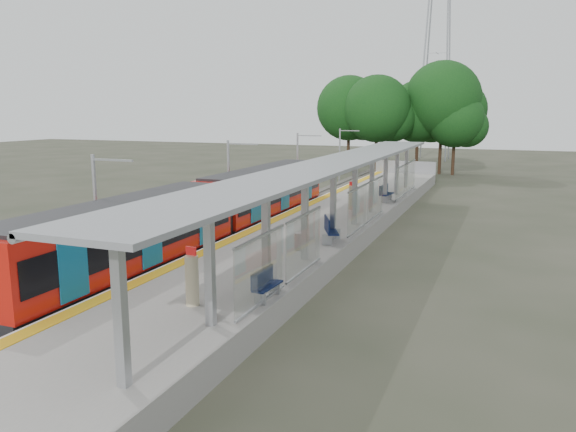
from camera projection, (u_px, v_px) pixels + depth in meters
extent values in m
plane|color=#474438|center=(113.00, 374.00, 15.56)|extent=(200.00, 200.00, 0.00)
cube|color=#59544C|center=(262.00, 224.00, 35.43)|extent=(3.00, 70.00, 0.24)
cube|color=gray|center=(330.00, 223.00, 33.73)|extent=(6.00, 50.00, 1.00)
cube|color=gold|center=(291.00, 212.00, 34.56)|extent=(0.60, 50.00, 0.02)
cube|color=#9EA0A5|center=(405.00, 167.00, 56.30)|extent=(6.00, 0.10, 1.20)
cube|color=black|center=(126.00, 273.00, 22.96)|extent=(2.50, 13.50, 0.70)
cube|color=red|center=(124.00, 235.00, 22.66)|extent=(2.65, 13.50, 2.50)
cube|color=black|center=(124.00, 234.00, 22.65)|extent=(2.72, 12.96, 1.20)
cube|color=black|center=(122.00, 203.00, 22.42)|extent=(2.40, 12.82, 0.15)
cube|color=#0C587F|center=(152.00, 241.00, 22.19)|extent=(0.04, 1.30, 2.00)
cylinder|color=black|center=(36.00, 319.00, 18.70)|extent=(2.20, 0.70, 0.70)
cube|color=black|center=(266.00, 214.00, 35.83)|extent=(2.50, 13.50, 0.70)
cube|color=red|center=(265.00, 190.00, 35.53)|extent=(2.65, 13.50, 2.50)
cube|color=black|center=(265.00, 189.00, 35.52)|extent=(2.72, 12.96, 1.20)
cube|color=black|center=(265.00, 169.00, 35.29)|extent=(2.40, 12.83, 0.15)
cube|color=#0C587F|center=(285.00, 193.00, 35.06)|extent=(0.04, 1.30, 2.00)
cylinder|color=black|center=(232.00, 234.00, 31.57)|extent=(2.20, 0.70, 0.70)
cube|color=black|center=(210.00, 212.00, 29.14)|extent=(2.30, 0.80, 2.40)
cube|color=#9EA0A5|center=(121.00, 313.00, 12.50)|extent=(0.25, 0.25, 3.50)
cube|color=#9EA0A5|center=(210.00, 267.00, 16.15)|extent=(0.25, 0.25, 3.50)
cube|color=#9EA0A5|center=(266.00, 238.00, 19.80)|extent=(0.25, 0.25, 3.50)
cube|color=#9EA0A5|center=(305.00, 218.00, 23.45)|extent=(0.25, 0.25, 3.50)
cube|color=#9EA0A5|center=(333.00, 204.00, 27.10)|extent=(0.25, 0.25, 3.50)
cube|color=#9EA0A5|center=(355.00, 193.00, 30.75)|extent=(0.25, 0.25, 3.50)
cube|color=#9EA0A5|center=(372.00, 184.00, 34.41)|extent=(0.25, 0.25, 3.50)
cube|color=#9EA0A5|center=(386.00, 177.00, 38.06)|extent=(0.25, 0.25, 3.50)
cube|color=#9EA0A5|center=(397.00, 171.00, 41.71)|extent=(0.25, 0.25, 3.50)
cube|color=#9EA0A5|center=(406.00, 166.00, 45.36)|extent=(0.25, 0.25, 3.50)
cube|color=gray|center=(338.00, 162.00, 28.73)|extent=(3.20, 38.00, 0.16)
cylinder|color=#9EA0A5|center=(309.00, 163.00, 29.31)|extent=(0.24, 38.00, 0.24)
cube|color=silver|center=(261.00, 270.00, 17.82)|extent=(0.05, 3.70, 2.20)
cube|color=silver|center=(304.00, 243.00, 21.47)|extent=(0.05, 3.70, 2.20)
cube|color=silver|center=(358.00, 209.00, 28.78)|extent=(0.05, 3.70, 2.20)
cube|color=silver|center=(375.00, 198.00, 32.43)|extent=(0.05, 3.70, 2.20)
cube|color=silver|center=(401.00, 182.00, 39.73)|extent=(0.05, 3.70, 2.20)
cube|color=silver|center=(411.00, 176.00, 43.38)|extent=(0.05, 3.70, 2.20)
cylinder|color=#382316|center=(348.00, 151.00, 66.48)|extent=(0.36, 0.36, 4.97)
sphere|color=#174714|center=(349.00, 108.00, 65.56)|extent=(7.55, 7.55, 7.55)
cylinder|color=#382316|center=(376.00, 153.00, 63.35)|extent=(0.36, 0.36, 4.91)
sphere|color=#174714|center=(377.00, 109.00, 62.44)|extent=(7.47, 7.47, 7.47)
cylinder|color=#382316|center=(417.00, 152.00, 65.41)|extent=(0.36, 0.36, 4.70)
sphere|color=#174714|center=(418.00, 112.00, 64.54)|extent=(7.14, 7.14, 7.14)
cylinder|color=#382316|center=(440.00, 149.00, 63.94)|extent=(0.36, 0.36, 5.62)
sphere|color=#174714|center=(443.00, 99.00, 62.89)|extent=(8.54, 8.54, 8.54)
cylinder|color=#382316|center=(453.00, 157.00, 63.02)|extent=(0.36, 0.36, 4.16)
sphere|color=#174714|center=(455.00, 119.00, 62.25)|extent=(6.33, 6.33, 6.33)
cylinder|color=#9EA0A5|center=(97.00, 218.00, 23.74)|extent=(0.16, 0.16, 5.40)
cube|color=#9EA0A5|center=(112.00, 160.00, 22.91)|extent=(2.00, 0.08, 0.08)
cylinder|color=#9EA0A5|center=(229.00, 184.00, 34.70)|extent=(0.16, 0.16, 5.40)
cube|color=#9EA0A5|center=(243.00, 144.00, 33.87)|extent=(2.00, 0.08, 0.08)
cylinder|color=#9EA0A5|center=(297.00, 166.00, 45.65)|extent=(0.16, 0.16, 5.40)
cube|color=#9EA0A5|center=(309.00, 136.00, 44.82)|extent=(2.00, 0.08, 0.08)
cylinder|color=#9EA0A5|center=(340.00, 156.00, 56.60)|extent=(0.16, 0.16, 5.40)
cube|color=#9EA0A5|center=(350.00, 131.00, 55.78)|extent=(2.00, 0.08, 0.08)
cube|color=#0E1B46|center=(268.00, 286.00, 18.64)|extent=(0.54, 1.51, 0.06)
cube|color=#0E1B46|center=(262.00, 277.00, 18.66)|extent=(0.15, 1.49, 0.55)
cube|color=#9EA0A5|center=(260.00, 298.00, 18.14)|extent=(0.40, 0.08, 0.44)
cube|color=#9EA0A5|center=(275.00, 288.00, 19.23)|extent=(0.40, 0.08, 0.44)
cube|color=#0E1B46|center=(332.00, 231.00, 26.77)|extent=(1.19, 1.78, 0.07)
cube|color=#0E1B46|center=(327.00, 224.00, 26.79)|extent=(0.78, 1.59, 0.63)
cube|color=#9EA0A5|center=(327.00, 240.00, 26.19)|extent=(0.45, 0.25, 0.50)
cube|color=#9EA0A5|center=(336.00, 234.00, 27.45)|extent=(0.45, 0.25, 0.50)
cube|color=#0E1B46|center=(387.00, 194.00, 38.69)|extent=(0.71, 1.73, 0.07)
cube|color=#0E1B46|center=(384.00, 189.00, 38.71)|extent=(0.28, 1.68, 0.62)
cube|color=#9EA0A5|center=(384.00, 199.00, 38.13)|extent=(0.45, 0.12, 0.49)
cube|color=#9EA0A5|center=(389.00, 196.00, 39.36)|extent=(0.45, 0.12, 0.49)
cylinder|color=#C4B68F|center=(192.00, 281.00, 18.01)|extent=(0.44, 0.44, 1.64)
cube|color=red|center=(191.00, 251.00, 17.83)|extent=(0.39, 0.12, 0.27)
cylinder|color=#C4B68F|center=(352.00, 198.00, 35.62)|extent=(0.39, 0.39, 1.48)
cube|color=red|center=(352.00, 184.00, 35.45)|extent=(0.35, 0.10, 0.25)
cylinder|color=#9EA0A5|center=(299.00, 242.00, 25.19)|extent=(0.45, 0.45, 0.80)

